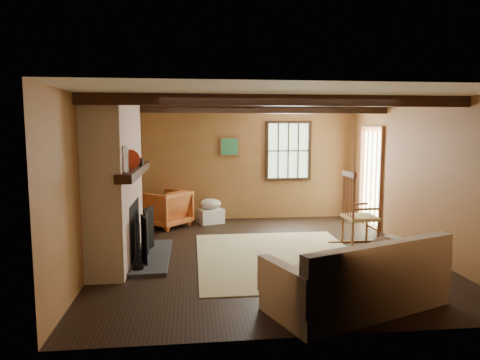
{
  "coord_description": "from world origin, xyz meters",
  "views": [
    {
      "loc": [
        -1.12,
        -6.53,
        1.97
      ],
      "look_at": [
        -0.33,
        0.4,
        1.14
      ],
      "focal_mm": 32.0,
      "sensor_mm": 36.0,
      "label": 1
    }
  ],
  "objects": [
    {
      "name": "ground",
      "position": [
        0.0,
        0.0,
        0.0
      ],
      "size": [
        5.5,
        5.5,
        0.0
      ],
      "primitive_type": "plane",
      "color": "black",
      "rests_on": "ground"
    },
    {
      "name": "room_envelope",
      "position": [
        0.22,
        0.26,
        1.63
      ],
      "size": [
        5.02,
        5.52,
        2.44
      ],
      "color": "#985636",
      "rests_on": "ground"
    },
    {
      "name": "fireplace",
      "position": [
        -2.23,
        -0.0,
        1.1
      ],
      "size": [
        1.02,
        2.3,
        2.4
      ],
      "color": "#9B493C",
      "rests_on": "ground"
    },
    {
      "name": "rug",
      "position": [
        0.2,
        -0.2,
        0.0
      ],
      "size": [
        2.5,
        3.0,
        0.01
      ],
      "primitive_type": "cube",
      "color": "tan",
      "rests_on": "ground"
    },
    {
      "name": "rocking_chair",
      "position": [
        1.65,
        0.28,
        0.54
      ],
      "size": [
        0.94,
        0.54,
        1.29
      ],
      "rotation": [
        0.0,
        0.0,
        1.59
      ],
      "color": "tan",
      "rests_on": "ground"
    },
    {
      "name": "sofa",
      "position": [
        0.7,
        -2.16,
        0.29
      ],
      "size": [
        2.2,
        1.55,
        0.81
      ],
      "rotation": [
        0.0,
        0.0,
        0.37
      ],
      "color": "beige",
      "rests_on": "ground"
    },
    {
      "name": "firewood_pile",
      "position": [
        -1.87,
        2.44,
        0.12
      ],
      "size": [
        0.67,
        0.12,
        0.25
      ],
      "color": "brown",
      "rests_on": "ground"
    },
    {
      "name": "laundry_basket",
      "position": [
        -0.74,
        2.37,
        0.15
      ],
      "size": [
        0.6,
        0.54,
        0.3
      ],
      "primitive_type": "cube",
      "rotation": [
        0.0,
        0.0,
        0.37
      ],
      "color": "white",
      "rests_on": "ground"
    },
    {
      "name": "basket_pillow",
      "position": [
        -0.74,
        2.37,
        0.41
      ],
      "size": [
        0.48,
        0.4,
        0.22
      ],
      "primitive_type": "ellipsoid",
      "rotation": [
        0.0,
        0.0,
        0.1
      ],
      "color": "beige",
      "rests_on": "laundry_basket"
    },
    {
      "name": "armchair",
      "position": [
        -1.65,
        2.13,
        0.38
      ],
      "size": [
        1.15,
        1.15,
        0.75
      ],
      "primitive_type": "imported",
      "rotation": [
        0.0,
        0.0,
        -2.3
      ],
      "color": "#BF6026",
      "rests_on": "ground"
    }
  ]
}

